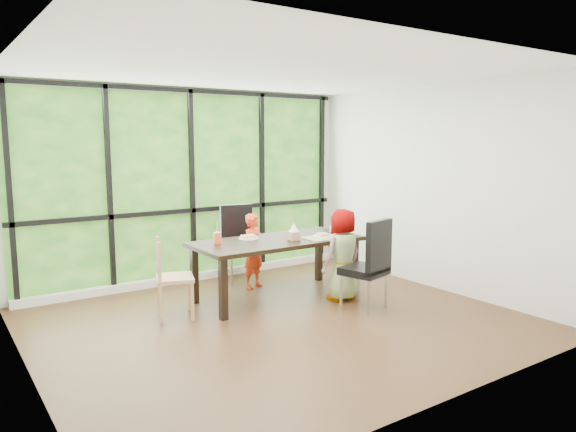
{
  "coord_description": "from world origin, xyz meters",
  "views": [
    {
      "loc": [
        -3.14,
        -4.76,
        1.99
      ],
      "look_at": [
        0.58,
        0.66,
        1.05
      ],
      "focal_mm": 33.46,
      "sensor_mm": 36.0,
      "label": 1
    }
  ],
  "objects_px": {
    "plate_near": "(323,236)",
    "green_cup": "(345,231)",
    "chair_window_leather": "(241,245)",
    "chair_end_beech": "(175,278)",
    "chair_interior_leather": "(364,264)",
    "child_older": "(343,255)",
    "dining_table": "(277,269)",
    "white_mug": "(332,229)",
    "plate_far": "(249,238)",
    "orange_cup": "(217,238)",
    "tissue_box": "(294,236)",
    "child_toddler": "(254,251)"
  },
  "relations": [
    {
      "from": "plate_near",
      "to": "green_cup",
      "type": "bearing_deg",
      "value": -17.56
    },
    {
      "from": "chair_window_leather",
      "to": "chair_end_beech",
      "type": "relative_size",
      "value": 1.2
    },
    {
      "from": "green_cup",
      "to": "chair_interior_leather",
      "type": "bearing_deg",
      "value": -112.12
    },
    {
      "from": "child_older",
      "to": "green_cup",
      "type": "bearing_deg",
      "value": -136.98
    },
    {
      "from": "dining_table",
      "to": "chair_window_leather",
      "type": "xyz_separation_m",
      "value": [
        -0.02,
        0.9,
        0.17
      ]
    },
    {
      "from": "chair_window_leather",
      "to": "plate_near",
      "type": "xyz_separation_m",
      "value": [
        0.61,
        -1.08,
        0.22
      ]
    },
    {
      "from": "dining_table",
      "to": "child_older",
      "type": "xyz_separation_m",
      "value": [
        0.63,
        -0.53,
        0.2
      ]
    },
    {
      "from": "chair_end_beech",
      "to": "white_mug",
      "type": "bearing_deg",
      "value": -69.89
    },
    {
      "from": "chair_end_beech",
      "to": "green_cup",
      "type": "distance_m",
      "value": 2.28
    },
    {
      "from": "child_older",
      "to": "green_cup",
      "type": "relative_size",
      "value": 10.57
    },
    {
      "from": "plate_far",
      "to": "white_mug",
      "type": "height_order",
      "value": "white_mug"
    },
    {
      "from": "chair_window_leather",
      "to": "orange_cup",
      "type": "height_order",
      "value": "chair_window_leather"
    },
    {
      "from": "white_mug",
      "to": "tissue_box",
      "type": "bearing_deg",
      "value": -164.8
    },
    {
      "from": "dining_table",
      "to": "chair_end_beech",
      "type": "bearing_deg",
      "value": 179.09
    },
    {
      "from": "plate_far",
      "to": "green_cup",
      "type": "xyz_separation_m",
      "value": [
        1.15,
        -0.5,
        0.05
      ]
    },
    {
      "from": "chair_window_leather",
      "to": "child_toddler",
      "type": "height_order",
      "value": "chair_window_leather"
    },
    {
      "from": "dining_table",
      "to": "child_older",
      "type": "height_order",
      "value": "child_older"
    },
    {
      "from": "chair_end_beech",
      "to": "tissue_box",
      "type": "height_order",
      "value": "chair_end_beech"
    },
    {
      "from": "dining_table",
      "to": "orange_cup",
      "type": "height_order",
      "value": "orange_cup"
    },
    {
      "from": "chair_interior_leather",
      "to": "chair_window_leather",
      "type": "bearing_deg",
      "value": -86.29
    },
    {
      "from": "plate_near",
      "to": "green_cup",
      "type": "relative_size",
      "value": 2.22
    },
    {
      "from": "chair_window_leather",
      "to": "chair_end_beech",
      "type": "bearing_deg",
      "value": -134.38
    },
    {
      "from": "green_cup",
      "to": "plate_far",
      "type": "bearing_deg",
      "value": 156.57
    },
    {
      "from": "white_mug",
      "to": "plate_far",
      "type": "bearing_deg",
      "value": 172.85
    },
    {
      "from": "child_toddler",
      "to": "child_older",
      "type": "distance_m",
      "value": 1.27
    },
    {
      "from": "chair_interior_leather",
      "to": "green_cup",
      "type": "distance_m",
      "value": 0.79
    },
    {
      "from": "chair_interior_leather",
      "to": "child_toddler",
      "type": "distance_m",
      "value": 1.64
    },
    {
      "from": "dining_table",
      "to": "chair_window_leather",
      "type": "distance_m",
      "value": 0.91
    },
    {
      "from": "chair_interior_leather",
      "to": "white_mug",
      "type": "xyz_separation_m",
      "value": [
        0.35,
        1.03,
        0.25
      ]
    },
    {
      "from": "child_toddler",
      "to": "child_older",
      "type": "height_order",
      "value": "child_older"
    },
    {
      "from": "chair_window_leather",
      "to": "plate_near",
      "type": "relative_size",
      "value": 4.49
    },
    {
      "from": "child_toddler",
      "to": "tissue_box",
      "type": "bearing_deg",
      "value": -98.83
    },
    {
      "from": "chair_interior_leather",
      "to": "plate_near",
      "type": "relative_size",
      "value": 4.49
    },
    {
      "from": "plate_far",
      "to": "dining_table",
      "type": "bearing_deg",
      "value": -39.54
    },
    {
      "from": "green_cup",
      "to": "orange_cup",
      "type": "bearing_deg",
      "value": 164.5
    },
    {
      "from": "child_toddler",
      "to": "plate_near",
      "type": "height_order",
      "value": "child_toddler"
    },
    {
      "from": "child_toddler",
      "to": "plate_near",
      "type": "distance_m",
      "value": 0.99
    },
    {
      "from": "chair_window_leather",
      "to": "orange_cup",
      "type": "distance_m",
      "value": 1.06
    },
    {
      "from": "plate_near",
      "to": "tissue_box",
      "type": "height_order",
      "value": "tissue_box"
    },
    {
      "from": "chair_window_leather",
      "to": "plate_near",
      "type": "height_order",
      "value": "chair_window_leather"
    },
    {
      "from": "chair_end_beech",
      "to": "tissue_box",
      "type": "bearing_deg",
      "value": -77.25
    },
    {
      "from": "child_older",
      "to": "plate_far",
      "type": "bearing_deg",
      "value": -43.56
    },
    {
      "from": "chair_interior_leather",
      "to": "white_mug",
      "type": "height_order",
      "value": "chair_interior_leather"
    },
    {
      "from": "chair_interior_leather",
      "to": "orange_cup",
      "type": "relative_size",
      "value": 7.86
    },
    {
      "from": "child_older",
      "to": "orange_cup",
      "type": "distance_m",
      "value": 1.56
    },
    {
      "from": "chair_interior_leather",
      "to": "tissue_box",
      "type": "xyz_separation_m",
      "value": [
        -0.44,
        0.82,
        0.26
      ]
    },
    {
      "from": "chair_window_leather",
      "to": "white_mug",
      "type": "relative_size",
      "value": 14.57
    },
    {
      "from": "chair_interior_leather",
      "to": "green_cup",
      "type": "relative_size",
      "value": 9.95
    },
    {
      "from": "chair_interior_leather",
      "to": "plate_near",
      "type": "xyz_separation_m",
      "value": [
        -0.01,
        0.78,
        0.22
      ]
    },
    {
      "from": "plate_near",
      "to": "chair_end_beech",
      "type": "bearing_deg",
      "value": 174.08
    }
  ]
}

